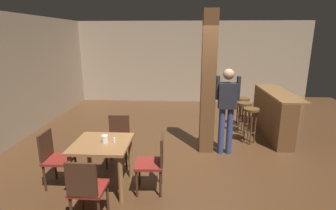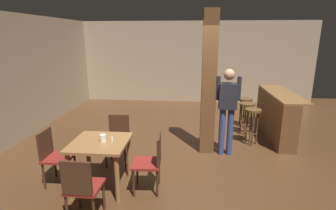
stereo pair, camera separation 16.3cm
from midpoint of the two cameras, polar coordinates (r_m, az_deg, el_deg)
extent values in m
plane|color=#422816|center=(5.33, 5.28, -10.98)|extent=(10.80, 10.80, 0.00)
cube|color=gray|center=(9.34, 4.69, 9.22)|extent=(8.00, 0.10, 2.80)
cube|color=brown|center=(5.20, 7.85, 4.56)|extent=(0.28, 0.28, 2.80)
cube|color=brown|center=(4.11, -15.33, -8.11)|extent=(0.84, 0.84, 0.04)
cylinder|color=brown|center=(4.49, -9.22, -11.15)|extent=(0.07, 0.07, 0.73)
cylinder|color=brown|center=(4.69, -17.77, -10.54)|extent=(0.07, 0.07, 0.73)
cylinder|color=brown|center=(3.89, -11.52, -15.64)|extent=(0.07, 0.07, 0.73)
cylinder|color=brown|center=(4.12, -21.33, -14.60)|extent=(0.07, 0.07, 0.73)
cube|color=maroon|center=(4.90, -11.83, -7.91)|extent=(0.44, 0.44, 0.04)
cube|color=#382114|center=(4.99, -11.50, -4.67)|extent=(0.38, 0.05, 0.45)
cylinder|color=#382114|center=(4.80, -10.06, -11.26)|extent=(0.04, 0.04, 0.43)
cylinder|color=#382114|center=(4.87, -14.18, -11.06)|extent=(0.04, 0.04, 0.43)
cylinder|color=#382114|center=(5.11, -9.33, -9.54)|extent=(0.04, 0.04, 0.43)
cylinder|color=#382114|center=(5.18, -13.19, -9.39)|extent=(0.04, 0.04, 0.43)
cube|color=maroon|center=(4.53, -23.54, -10.82)|extent=(0.42, 0.42, 0.04)
cube|color=#382114|center=(4.53, -26.03, -8.00)|extent=(0.04, 0.38, 0.45)
cylinder|color=#382114|center=(4.70, -20.34, -12.61)|extent=(0.04, 0.04, 0.43)
cylinder|color=#382114|center=(4.42, -22.16, -14.62)|extent=(0.04, 0.04, 0.43)
cylinder|color=#382114|center=(4.84, -24.23, -12.16)|extent=(0.04, 0.04, 0.43)
cylinder|color=#382114|center=(4.57, -26.25, -14.05)|extent=(0.04, 0.04, 0.43)
cube|color=maroon|center=(4.06, -5.30, -12.63)|extent=(0.44, 0.44, 0.04)
cube|color=#382114|center=(3.95, -2.56, -9.78)|extent=(0.06, 0.38, 0.45)
cylinder|color=#382114|center=(4.04, -8.05, -16.54)|extent=(0.04, 0.04, 0.43)
cylinder|color=#382114|center=(4.34, -7.37, -14.13)|extent=(0.04, 0.04, 0.43)
cylinder|color=#382114|center=(4.01, -2.87, -16.69)|extent=(0.04, 0.04, 0.43)
cylinder|color=#382114|center=(4.31, -2.60, -14.25)|extent=(0.04, 0.04, 0.43)
cube|color=maroon|center=(3.64, -18.15, -16.85)|extent=(0.43, 0.43, 0.04)
cube|color=#382114|center=(3.38, -19.73, -15.23)|extent=(0.38, 0.04, 0.45)
cylinder|color=#382114|center=(3.96, -19.33, -18.02)|extent=(0.04, 0.04, 0.43)
cylinder|color=#382114|center=(3.84, -14.28, -18.70)|extent=(0.04, 0.04, 0.43)
cylinder|color=silver|center=(4.07, -14.70, -7.16)|extent=(0.09, 0.09, 0.11)
cylinder|color=silver|center=(4.05, -12.77, -7.44)|extent=(0.03, 0.03, 0.07)
cube|color=black|center=(5.15, 11.94, 2.00)|extent=(0.35, 0.21, 0.50)
sphere|color=#997056|center=(5.07, 12.20, 6.57)|extent=(0.22, 0.22, 0.21)
cylinder|color=navy|center=(5.36, 12.38, -5.60)|extent=(0.12, 0.12, 0.95)
cylinder|color=navy|center=(5.34, 10.67, -5.57)|extent=(0.12, 0.12, 0.95)
cylinder|color=black|center=(5.14, 14.18, 3.56)|extent=(0.08, 0.08, 0.46)
cylinder|color=black|center=(5.10, 9.86, 3.70)|extent=(0.08, 0.08, 0.46)
cube|color=brown|center=(6.57, 22.33, 2.44)|extent=(0.56, 2.04, 0.04)
cube|color=brown|center=(6.66, 21.07, -1.94)|extent=(0.36, 2.04, 1.01)
cylinder|color=#4C3319|center=(5.91, 16.96, -0.96)|extent=(0.34, 0.34, 0.05)
torus|color=#4C301C|center=(6.06, 16.60, -5.53)|extent=(0.24, 0.24, 0.02)
cylinder|color=#4C301C|center=(6.12, 16.45, -4.27)|extent=(0.03, 0.03, 0.75)
cylinder|color=#4C301C|center=(5.92, 16.91, -4.97)|extent=(0.03, 0.03, 0.75)
cylinder|color=#4C301C|center=(6.05, 17.70, -4.61)|extent=(0.03, 0.03, 0.75)
cylinder|color=#4C301C|center=(6.00, 15.64, -4.61)|extent=(0.03, 0.03, 0.75)
cylinder|color=#4C3319|center=(6.48, 15.66, 0.29)|extent=(0.35, 0.35, 0.05)
torus|color=#4C301C|center=(6.61, 15.37, -3.79)|extent=(0.25, 0.25, 0.02)
cylinder|color=#4C301C|center=(6.69, 15.24, -2.67)|extent=(0.03, 0.03, 0.72)
cylinder|color=#4C301C|center=(6.47, 15.63, -3.27)|extent=(0.03, 0.03, 0.72)
cylinder|color=#4C301C|center=(6.60, 16.39, -2.97)|extent=(0.03, 0.03, 0.72)
cylinder|color=#4C301C|center=(6.56, 14.46, -2.96)|extent=(0.03, 0.03, 0.72)
cylinder|color=#4C3319|center=(7.01, 15.32, 1.28)|extent=(0.35, 0.35, 0.05)
torus|color=#382114|center=(7.13, 15.06, -2.44)|extent=(0.25, 0.25, 0.02)
cylinder|color=#382114|center=(7.21, 14.93, -1.44)|extent=(0.03, 0.03, 0.71)
cylinder|color=#382114|center=(7.00, 15.29, -1.96)|extent=(0.03, 0.03, 0.71)
cylinder|color=#382114|center=(7.13, 16.00, -1.70)|extent=(0.03, 0.03, 0.71)
cylinder|color=#382114|center=(7.08, 14.21, -1.68)|extent=(0.03, 0.03, 0.71)
camera|label=1|loc=(0.08, -90.93, -0.25)|focal=28.00mm
camera|label=2|loc=(0.08, 89.07, 0.25)|focal=28.00mm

